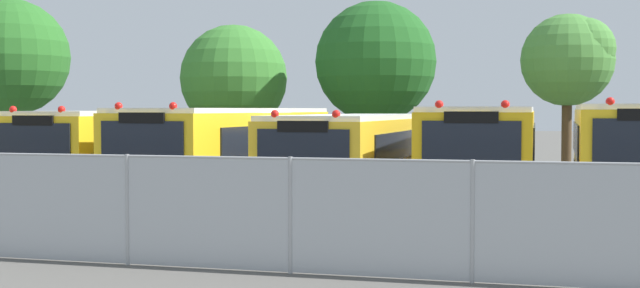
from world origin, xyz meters
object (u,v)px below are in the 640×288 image
object	(u,v)px
school_bus_2	(233,150)
school_bus_4	(485,152)
school_bus_3	(357,154)
school_bus_5	(629,153)
tree_3	(571,58)
tree_0	(12,59)
tree_1	(235,77)
school_bus_1	(127,149)
tree_2	(375,60)
school_bus_0	(18,150)

from	to	relation	value
school_bus_2	school_bus_4	world-z (taller)	school_bus_4
school_bus_3	school_bus_5	distance (m)	6.90
school_bus_5	tree_3	distance (m)	9.56
tree_0	school_bus_4	bearing A→B (deg)	-22.41
school_bus_3	tree_1	world-z (taller)	tree_1
school_bus_2	school_bus_4	size ratio (longest dim) A/B	1.08
school_bus_1	school_bus_5	world-z (taller)	school_bus_5
tree_2	tree_3	distance (m)	7.34
school_bus_5	tree_0	size ratio (longest dim) A/B	1.33
school_bus_1	school_bus_3	size ratio (longest dim) A/B	0.94
school_bus_3	school_bus_5	size ratio (longest dim) A/B	1.10
school_bus_1	school_bus_4	distance (m)	10.33
tree_1	tree_2	size ratio (longest dim) A/B	0.89
school_bus_1	tree_3	world-z (taller)	tree_3
tree_1	tree_2	world-z (taller)	tree_2
school_bus_4	tree_3	xyz separation A→B (m)	(2.31, 9.17, 2.92)
school_bus_2	school_bus_5	xyz separation A→B (m)	(10.45, 0.17, 0.04)
tree_3	school_bus_3	bearing A→B (deg)	-121.53
school_bus_2	tree_3	size ratio (longest dim) A/B	1.80
school_bus_0	tree_1	distance (m)	10.92
school_bus_2	tree_3	world-z (taller)	tree_3
school_bus_5	tree_2	world-z (taller)	tree_2
tree_1	tree_3	distance (m)	13.16
school_bus_0	school_bus_3	xyz separation A→B (m)	(10.54, -0.17, 0.02)
school_bus_4	tree_1	size ratio (longest dim) A/B	1.65
school_bus_1	tree_3	distance (m)	15.78
school_bus_1	school_bus_2	bearing A→B (deg)	175.48
school_bus_5	tree_3	size ratio (longest dim) A/B	1.58
school_bus_3	tree_2	bearing A→B (deg)	-80.63
school_bus_4	tree_1	bearing A→B (deg)	-44.40
school_bus_5	tree_2	bearing A→B (deg)	-49.08
tree_3	school_bus_4	bearing A→B (deg)	-104.17
school_bus_2	tree_3	distance (m)	13.36
school_bus_3	tree_3	size ratio (longest dim) A/B	1.73
tree_0	tree_1	world-z (taller)	tree_0
school_bus_0	tree_1	size ratio (longest dim) A/B	1.93
school_bus_0	school_bus_4	xyz separation A→B (m)	(13.90, -0.09, 0.12)
school_bus_2	school_bus_5	world-z (taller)	school_bus_5
school_bus_5	school_bus_2	bearing A→B (deg)	1.70
school_bus_1	school_bus_4	bearing A→B (deg)	178.35
school_bus_5	tree_1	world-z (taller)	tree_1
school_bus_4	tree_1	world-z (taller)	tree_1
school_bus_2	tree_0	distance (m)	15.51
tree_1	tree_3	xyz separation A→B (m)	(13.11, -1.08, 0.48)
tree_3	tree_0	bearing A→B (deg)	-177.29
school_bus_2	school_bus_4	distance (m)	6.91
school_bus_5	tree_2	xyz separation A→B (m)	(-8.49, 10.06, 3.00)
school_bus_1	school_bus_3	xyz separation A→B (m)	(6.97, -0.28, -0.05)
tree_0	tree_2	world-z (taller)	tree_0
school_bus_5	school_bus_0	bearing A→B (deg)	0.90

